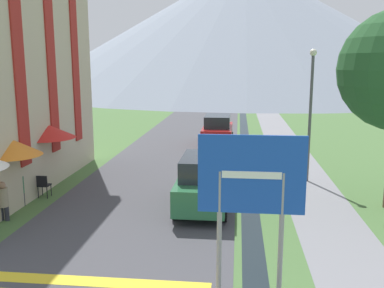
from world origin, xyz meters
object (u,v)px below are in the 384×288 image
object	(u,v)px
road_sign	(251,192)
person_seated_far	(3,199)
cafe_umbrella_rear_red	(47,131)
person_seated_near	(19,186)
parked_car_far	(218,130)
streetlamp	(311,105)
parked_car_near	(203,182)
cafe_chair_far_right	(43,184)
cafe_chair_middle	(4,197)
cafe_umbrella_middle_orange	(11,147)

from	to	relation	value
road_sign	person_seated_far	distance (m)	8.65
cafe_umbrella_rear_red	person_seated_near	xyz separation A→B (m)	(-0.05, -2.25, -1.56)
parked_car_far	streetlamp	size ratio (longest dim) A/B	0.77
parked_car_near	cafe_chair_far_right	xyz separation A→B (m)	(-5.88, 0.42, -0.39)
road_sign	cafe_umbrella_rear_red	xyz separation A→B (m)	(-7.64, 7.63, -0.14)
parked_car_near	person_seated_far	xyz separation A→B (m)	(-6.08, -1.91, -0.21)
person_seated_far	streetlamp	world-z (taller)	streetlamp
cafe_chair_middle	person_seated_far	distance (m)	0.91
parked_car_near	person_seated_near	bearing A→B (deg)	-175.37
parked_car_far	cafe_chair_far_right	xyz separation A→B (m)	(-5.81, -10.92, -0.40)
parked_car_near	parked_car_far	bearing A→B (deg)	90.33
cafe_chair_far_right	person_seated_near	bearing A→B (deg)	-116.97
parked_car_near	cafe_umbrella_rear_red	distance (m)	6.61
cafe_umbrella_rear_red	cafe_chair_middle	bearing A→B (deg)	-95.59
cafe_umbrella_middle_orange	streetlamp	size ratio (longest dim) A/B	0.45
cafe_umbrella_middle_orange	streetlamp	bearing A→B (deg)	24.76
person_seated_near	streetlamp	size ratio (longest dim) A/B	0.23
cafe_umbrella_rear_red	person_seated_far	bearing A→B (deg)	-87.60
parked_car_near	streetlamp	world-z (taller)	streetlamp
parked_car_far	cafe_umbrella_middle_orange	xyz separation A→B (m)	(-6.15, -12.28, 1.24)
cafe_umbrella_middle_orange	person_seated_far	world-z (taller)	cafe_umbrella_middle_orange
cafe_chair_far_right	cafe_umbrella_rear_red	world-z (taller)	cafe_umbrella_rear_red
road_sign	parked_car_far	xyz separation A→B (m)	(-1.48, 17.23, -1.49)
cafe_umbrella_middle_orange	cafe_chair_far_right	bearing A→B (deg)	75.89
streetlamp	parked_car_far	bearing A→B (deg)	118.65
road_sign	streetlamp	distance (m)	10.07
person_seated_far	cafe_umbrella_middle_orange	bearing A→B (deg)	98.09
person_seated_near	cafe_umbrella_middle_orange	bearing A→B (deg)	-81.16
parked_car_near	parked_car_far	world-z (taller)	same
person_seated_near	road_sign	bearing A→B (deg)	-34.94
cafe_chair_middle	cafe_umbrella_middle_orange	bearing A→B (deg)	23.46
cafe_chair_far_right	cafe_umbrella_middle_orange	xyz separation A→B (m)	(-0.34, -1.36, 1.63)
cafe_umbrella_rear_red	person_seated_far	size ratio (longest dim) A/B	2.01
cafe_chair_far_right	parked_car_near	bearing A→B (deg)	-7.46
road_sign	cafe_umbrella_rear_red	world-z (taller)	road_sign
parked_car_far	person_seated_far	xyz separation A→B (m)	(-6.01, -13.26, -0.21)
cafe_chair_far_right	cafe_chair_middle	bearing A→B (deg)	-115.53
road_sign	person_seated_near	xyz separation A→B (m)	(-7.70, 5.38, -1.70)
cafe_umbrella_middle_orange	streetlamp	xyz separation A→B (m)	(10.27, 4.74, 1.04)
cafe_umbrella_middle_orange	person_seated_far	size ratio (longest dim) A/B	1.92
cafe_chair_middle	cafe_umbrella_middle_orange	world-z (taller)	cafe_umbrella_middle_orange
cafe_chair_middle	cafe_chair_far_right	bearing A→B (deg)	56.58
cafe_umbrella_rear_red	parked_car_far	bearing A→B (deg)	57.29
cafe_umbrella_rear_red	streetlamp	xyz separation A→B (m)	(10.29, 2.06, 0.93)
road_sign	cafe_chair_middle	xyz separation A→B (m)	(-7.93, 4.75, -1.89)
streetlamp	cafe_chair_far_right	bearing A→B (deg)	-161.20
person_seated_near	streetlamp	distance (m)	11.48
parked_car_near	person_seated_near	xyz separation A→B (m)	(-6.28, -0.51, -0.21)
cafe_umbrella_rear_red	person_seated_far	world-z (taller)	cafe_umbrella_rear_red
road_sign	person_seated_near	distance (m)	9.54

